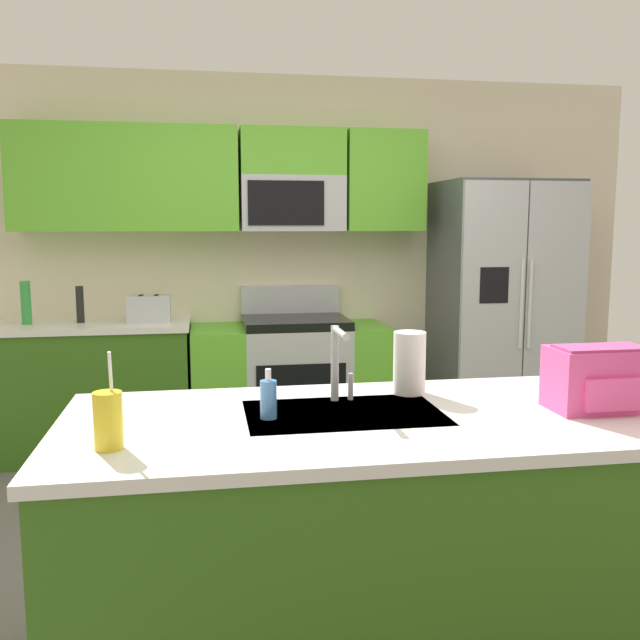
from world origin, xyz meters
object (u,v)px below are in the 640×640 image
backpack (597,377)px  drink_cup_yellow (108,420)px  range_oven (290,382)px  soap_dispenser (268,399)px  pepper_mill (80,304)px  refrigerator (501,311)px  toaster (149,309)px  sink_faucet (338,357)px  bottle_green (26,303)px  paper_towel_roll (409,363)px

backpack → drink_cup_yellow: bearing=-174.6°
range_oven → soap_dispenser: size_ratio=8.00×
pepper_mill → backpack: pepper_mill is taller
range_oven → pepper_mill: size_ratio=5.61×
drink_cup_yellow → soap_dispenser: (0.49, 0.24, -0.02)m
refrigerator → range_oven: bearing=177.3°
refrigerator → toaster: refrigerator is taller
sink_faucet → backpack: bearing=-16.2°
pepper_mill → bottle_green: bottle_green is taller
range_oven → backpack: 2.73m
drink_cup_yellow → soap_dispenser: 0.54m
toaster → bottle_green: (-0.78, 0.03, 0.05)m
paper_towel_roll → bottle_green: bearing=131.1°
paper_towel_roll → range_oven: bearing=94.8°
refrigerator → backpack: (-0.77, -2.49, 0.09)m
range_oven → pepper_mill: (-1.40, -0.00, 0.58)m
refrigerator → paper_towel_roll: (-1.35, -2.15, 0.09)m
toaster → drink_cup_yellow: drink_cup_yellow is taller
refrigerator → drink_cup_yellow: refrigerator is taller
backpack → bottle_green: bearing=134.5°
toaster → pepper_mill: pepper_mill is taller
soap_dispenser → paper_towel_roll: bearing=24.2°
range_oven → refrigerator: 1.61m
drink_cup_yellow → soap_dispenser: bearing=26.1°
bottle_green → backpack: bearing=-45.5°
range_oven → pepper_mill: bearing=-179.9°
sink_faucet → bottle_green: bearing=125.4°
bottle_green → paper_towel_roll: size_ratio=1.18×
toaster → pepper_mill: size_ratio=1.15×
bottle_green → soap_dispenser: 2.80m
bottle_green → paper_towel_roll: bearing=-48.9°
toaster → bottle_green: bottle_green is taller
sink_faucet → soap_dispenser: size_ratio=1.66×
pepper_mill → drink_cup_yellow: bearing=-79.0°
refrigerator → paper_towel_roll: size_ratio=7.71×
pepper_mill → paper_towel_roll: (1.58, -2.22, -0.00)m
pepper_mill → paper_towel_roll: bearing=-54.5°
soap_dispenser → range_oven: bearing=81.3°
drink_cup_yellow → pepper_mill: bearing=101.0°
refrigerator → paper_towel_roll: refrigerator is taller
range_oven → toaster: 1.10m
range_oven → backpack: bearing=-73.4°
range_oven → bottle_green: size_ratio=4.80×
pepper_mill → range_oven: bearing=0.1°
pepper_mill → sink_faucet: 2.64m
bottle_green → sink_faucet: 2.80m
drink_cup_yellow → toaster: bearing=91.7°
drink_cup_yellow → backpack: bearing=5.4°
refrigerator → sink_faucet: refrigerator is taller
backpack → sink_faucet: bearing=163.8°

